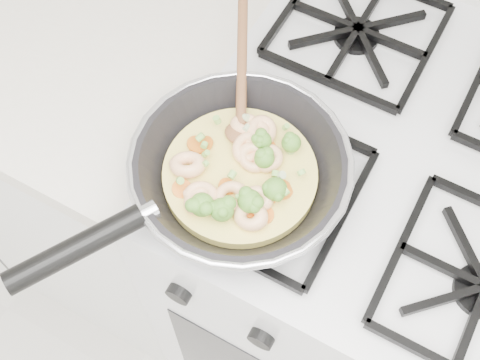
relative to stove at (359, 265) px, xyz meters
The scene contains 3 objects.
stove is the anchor object (origin of this frame).
counter_left 0.80m from the stove, behind, with size 1.00×0.60×0.90m.
skillet 0.55m from the stove, 136.31° to the right, with size 0.31×0.56×0.09m.
Camera 1 is at (0.01, 1.18, 1.66)m, focal length 47.69 mm.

